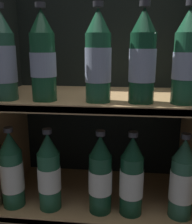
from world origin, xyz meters
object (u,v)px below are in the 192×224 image
at_px(bottle_lower_front_3, 132,178).
at_px(bottle_lower_front_4, 182,181).
at_px(bottle_upper_front_1, 43,58).
at_px(bottle_lower_front_2, 100,176).
at_px(bottle_upper_front_4, 187,59).
at_px(bottle_lower_front_0, 12,172).
at_px(bottle_lower_front_1, 49,173).
at_px(bottle_upper_front_3, 143,59).
at_px(bottle_upper_front_0, 3,59).
at_px(bottle_upper_front_2, 98,59).

distance_m(bottle_lower_front_3, bottle_lower_front_4, 0.15).
height_order(bottle_upper_front_1, bottle_lower_front_2, bottle_upper_front_1).
xyz_separation_m(bottle_upper_front_1, bottle_lower_front_4, (0.40, 0.00, -0.35)).
xyz_separation_m(bottle_upper_front_4, bottle_lower_front_2, (-0.22, -0.00, -0.35)).
bearing_deg(bottle_lower_front_0, bottle_lower_front_2, -0.00).
bearing_deg(bottle_lower_front_2, bottle_lower_front_4, 0.00).
bearing_deg(bottle_lower_front_4, bottle_upper_front_1, 180.00).
relative_size(bottle_lower_front_1, bottle_lower_front_2, 1.00).
bearing_deg(bottle_lower_front_0, bottle_lower_front_1, 0.00).
bearing_deg(bottle_lower_front_2, bottle_upper_front_3, 0.00).
xyz_separation_m(bottle_upper_front_0, bottle_lower_front_0, (-0.00, 0.00, -0.35)).
relative_size(bottle_upper_front_3, bottle_lower_front_2, 1.00).
xyz_separation_m(bottle_upper_front_3, bottle_lower_front_1, (-0.27, 0.00, -0.35)).
xyz_separation_m(bottle_upper_front_2, bottle_lower_front_2, (0.01, -0.00, -0.35)).
relative_size(bottle_upper_front_0, bottle_lower_front_2, 1.00).
distance_m(bottle_lower_front_0, bottle_lower_front_4, 0.52).
relative_size(bottle_upper_front_1, bottle_lower_front_4, 1.00).
height_order(bottle_upper_front_1, bottle_upper_front_2, same).
bearing_deg(bottle_upper_front_3, bottle_lower_front_0, 180.00).
relative_size(bottle_upper_front_1, bottle_upper_front_3, 1.00).
relative_size(bottle_upper_front_3, bottle_lower_front_0, 1.00).
height_order(bottle_upper_front_2, bottle_lower_front_4, bottle_upper_front_2).
distance_m(bottle_lower_front_0, bottle_lower_front_3, 0.37).
relative_size(bottle_upper_front_3, bottle_upper_front_4, 1.00).
bearing_deg(bottle_upper_front_0, bottle_upper_front_4, 0.00).
xyz_separation_m(bottle_upper_front_4, bottle_lower_front_1, (-0.38, 0.00, -0.35)).
xyz_separation_m(bottle_upper_front_1, bottle_upper_front_2, (0.15, 0.00, -0.00)).
height_order(bottle_lower_front_3, bottle_lower_front_4, same).
bearing_deg(bottle_upper_front_2, bottle_lower_front_0, 180.00).
height_order(bottle_upper_front_2, bottle_upper_front_4, same).
xyz_separation_m(bottle_upper_front_1, bottle_lower_front_0, (-0.12, 0.00, -0.35)).
distance_m(bottle_upper_front_0, bottle_lower_front_4, 0.62).
relative_size(bottle_upper_front_0, bottle_upper_front_2, 1.00).
bearing_deg(bottle_upper_front_4, bottle_lower_front_3, 180.00).
bearing_deg(bottle_upper_front_4, bottle_upper_front_3, 180.00).
bearing_deg(bottle_upper_front_3, bottle_upper_front_0, 180.00).
bearing_deg(bottle_lower_front_2, bottle_lower_front_0, 180.00).
relative_size(bottle_upper_front_4, bottle_lower_front_0, 1.00).
xyz_separation_m(bottle_upper_front_0, bottle_lower_front_4, (0.52, 0.00, -0.35)).
relative_size(bottle_upper_front_2, bottle_upper_front_3, 1.00).
xyz_separation_m(bottle_upper_front_3, bottle_lower_front_2, (-0.11, -0.00, -0.35)).
bearing_deg(bottle_lower_front_3, bottle_upper_front_1, 180.00).
relative_size(bottle_lower_front_0, bottle_lower_front_3, 1.00).
xyz_separation_m(bottle_upper_front_4, bottle_lower_front_0, (-0.50, 0.00, -0.35)).
distance_m(bottle_upper_front_4, bottle_lower_front_4, 0.35).
relative_size(bottle_upper_front_0, bottle_upper_front_1, 1.00).
bearing_deg(bottle_lower_front_2, bottle_upper_front_2, 180.00).
distance_m(bottle_upper_front_1, bottle_upper_front_3, 0.27).
relative_size(bottle_upper_front_2, bottle_lower_front_2, 1.00).
distance_m(bottle_upper_front_1, bottle_upper_front_4, 0.39).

